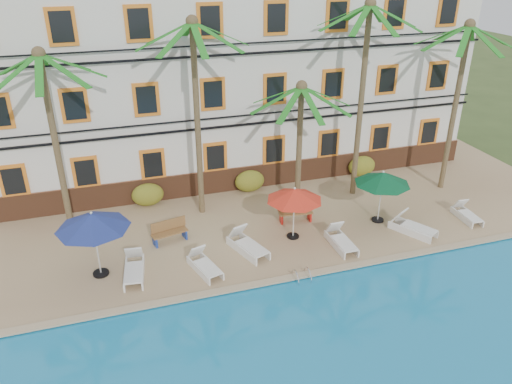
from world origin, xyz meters
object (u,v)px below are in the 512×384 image
object	(u,v)px
palm_b	(196,94)
umbrella_red	(295,195)
palm_c	(300,125)
lounger_e	(412,226)
palm_e	(459,85)
lounger_b	(204,264)
umbrella_green	(383,178)
lounger_d	(341,240)
lounger_f	(467,214)
umbrella_blue	(92,221)
lounger_a	(134,268)
lounger_c	(247,244)
bench_left	(169,231)
palm_a	(51,120)
bench_right	(295,211)
palm_d	(363,77)
pool_ladder	(301,278)

from	to	relation	value
palm_b	umbrella_red	distance (m)	5.85
palm_c	lounger_e	xyz separation A→B (m)	(3.73, -3.89, -3.65)
umbrella_red	lounger_e	size ratio (longest dim) A/B	1.12
palm_e	lounger_b	bearing A→B (deg)	-164.82
umbrella_red	umbrella_green	size ratio (longest dim) A/B	0.96
palm_e	lounger_b	size ratio (longest dim) A/B	4.27
umbrella_red	palm_c	bearing A→B (deg)	64.99
lounger_b	lounger_d	world-z (taller)	lounger_d
umbrella_green	lounger_f	world-z (taller)	umbrella_green
umbrella_blue	palm_e	bearing A→B (deg)	8.78
palm_e	lounger_a	xyz separation A→B (m)	(-15.64, -3.05, -4.98)
umbrella_blue	lounger_c	distance (m)	6.01
umbrella_blue	bench_left	world-z (taller)	umbrella_blue
palm_b	lounger_e	distance (m)	10.74
palm_a	lounger_f	distance (m)	18.06
umbrella_red	bench_right	xyz separation A→B (m)	(0.61, 1.31, -1.52)
lounger_c	bench_left	bearing A→B (deg)	148.69
umbrella_green	lounger_f	xyz separation A→B (m)	(3.87, -1.07, -1.82)
lounger_e	bench_right	distance (m)	5.05
umbrella_green	palm_d	bearing A→B (deg)	85.27
palm_c	umbrella_blue	bearing A→B (deg)	-161.68
palm_a	umbrella_red	world-z (taller)	palm_a
palm_e	pool_ladder	bearing A→B (deg)	-152.44
lounger_f	umbrella_green	bearing A→B (deg)	164.59
palm_d	palm_e	world-z (taller)	palm_d
lounger_c	lounger_f	size ratio (longest dim) A/B	1.28
palm_a	pool_ladder	xyz separation A→B (m)	(8.15, -6.03, -5.05)
palm_d	pool_ladder	size ratio (longest dim) A/B	12.29
umbrella_red	lounger_f	distance (m)	8.24
umbrella_red	lounger_a	world-z (taller)	umbrella_red
lounger_c	lounger_e	distance (m)	7.18
palm_e	lounger_a	size ratio (longest dim) A/B	4.04
lounger_a	lounger_b	world-z (taller)	lounger_a
palm_e	pool_ladder	xyz separation A→B (m)	(-9.75, -5.09, -5.28)
pool_ladder	lounger_b	bearing A→B (deg)	155.18
lounger_a	lounger_d	bearing A→B (deg)	-3.46
palm_a	umbrella_blue	world-z (taller)	palm_a
umbrella_red	lounger_c	size ratio (longest dim) A/B	1.06
palm_e	palm_b	bearing A→B (deg)	174.88
lounger_a	lounger_e	size ratio (longest dim) A/B	0.97
bench_left	palm_a	bearing A→B (deg)	153.43
lounger_b	pool_ladder	bearing A→B (deg)	-24.82
palm_e	palm_d	bearing A→B (deg)	170.88
umbrella_green	lounger_b	world-z (taller)	umbrella_green
palm_c	lounger_e	size ratio (longest dim) A/B	2.85
lounger_f	lounger_d	bearing A→B (deg)	-176.82
palm_c	umbrella_blue	xyz separation A→B (m)	(-9.10, -3.01, -1.68)
umbrella_blue	lounger_f	size ratio (longest dim) A/B	1.56
lounger_f	palm_d	bearing A→B (deg)	132.76
lounger_b	bench_right	bearing A→B (deg)	28.75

